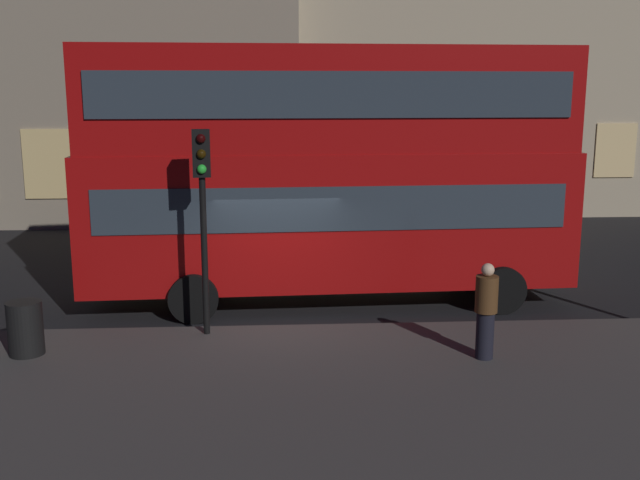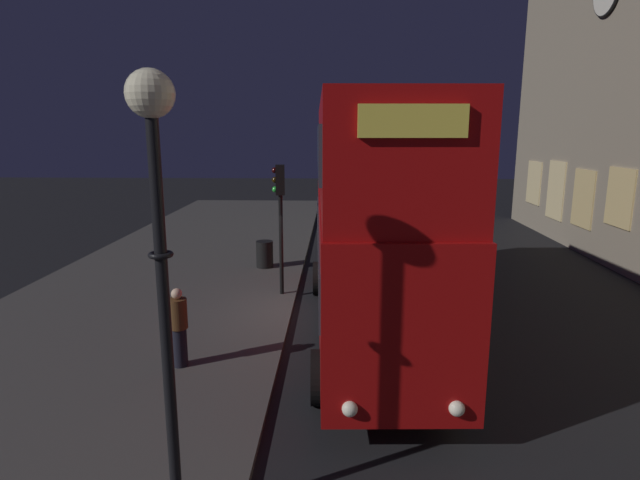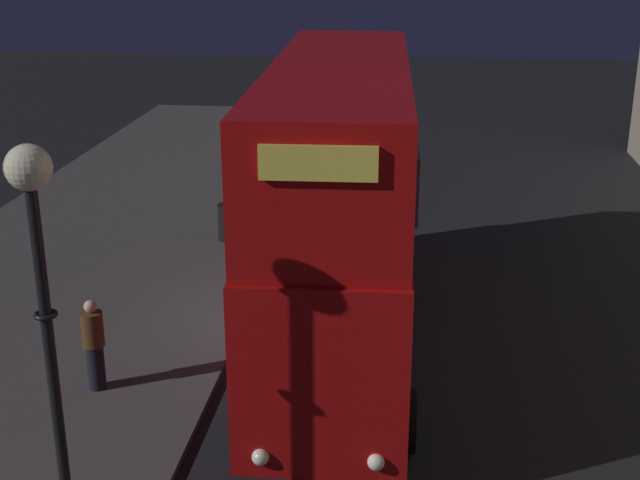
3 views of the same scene
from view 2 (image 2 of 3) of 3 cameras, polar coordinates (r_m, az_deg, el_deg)
The scene contains 7 objects.
ground_plane at distance 14.16m, azimuth -1.11°, elevation -8.13°, with size 80.00×80.00×0.00m, color black.
sidewalk_slab at distance 15.13m, azimuth -19.46°, elevation -7.25°, with size 44.00×8.49×0.12m, color #423F3D.
double_decker_bus at distance 12.32m, azimuth 5.58°, elevation 3.52°, with size 10.59×3.08×5.49m.
traffic_light_near_kerb at distance 14.85m, azimuth -4.46°, elevation 4.20°, with size 0.34×0.38×3.81m.
street_lamp at distance 5.90m, azimuth -17.59°, elevation 4.43°, with size 0.52×0.52×5.40m.
pedestrian at distance 11.01m, azimuth -15.37°, elevation -9.25°, with size 0.38×0.38×1.66m.
litter_bin at distance 18.32m, azimuth -6.14°, elevation -1.57°, with size 0.60×0.60×0.94m, color black.
Camera 2 is at (13.27, 0.72, 4.89)m, focal length 28.93 mm.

